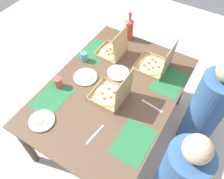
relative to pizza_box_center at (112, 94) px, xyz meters
The scene contains 19 objects.
ground_plane 0.79m from the pizza_box_center, 149.16° to the right, with size 6.00×6.00×0.00m, color beige.
dining_table 0.17m from the pizza_box_center, 149.16° to the right, with size 1.60×1.13×0.73m.
placemat_near_left 0.64m from the pizza_box_center, 133.43° to the right, with size 0.36×0.26×0.00m, color #236638.
placemat_near_right 0.54m from the pizza_box_center, 58.52° to the right, with size 0.36×0.26×0.00m, color #236638.
placemat_far_left 0.58m from the pizza_box_center, 139.79° to the left, with size 0.36×0.26×0.00m, color #236638.
placemat_far_right 0.47m from the pizza_box_center, 52.58° to the left, with size 0.36×0.26×0.00m, color #236638.
pizza_box_center is the anchor object (origin of this frame).
pizza_box_corner_left 0.57m from the pizza_box_center, 149.57° to the right, with size 0.26×0.27×0.30m.
pizza_box_corner_right 0.56m from the pizza_box_center, 162.19° to the left, with size 0.30×0.32×0.33m.
plate_near_right 0.30m from the pizza_box_center, 160.19° to the right, with size 0.21×0.21×0.03m.
plate_middle 0.35m from the pizza_box_center, 101.74° to the right, with size 0.23×0.23×0.03m.
plate_far_left 0.64m from the pizza_box_center, 35.57° to the right, with size 0.22×0.22×0.03m.
soda_bottle 0.85m from the pizza_box_center, 161.49° to the right, with size 0.09×0.09×0.32m.
cup_red 0.51m from the pizza_box_center, 73.69° to the right, with size 0.08×0.08×0.10m, color #BF4742.
cup_clear_right 0.55m from the pizza_box_center, 117.99° to the right, with size 0.07×0.07×0.10m, color teal.
knife_by_far_left 0.37m from the pizza_box_center, 106.00° to the left, with size 0.21×0.02×0.01m, color #B7B7BC.
knife_by_near_right 0.40m from the pizza_box_center, 11.38° to the left, with size 0.21×0.02×0.01m, color #B7B7BC.
diner_left_seat 0.93m from the pizza_box_center, 119.30° to the left, with size 0.32×0.32×1.21m.
diner_right_seat 0.87m from the pizza_box_center, 70.06° to the left, with size 0.32×0.32×1.17m.
Camera 1 is at (1.12, 0.68, 2.38)m, focal length 36.48 mm.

